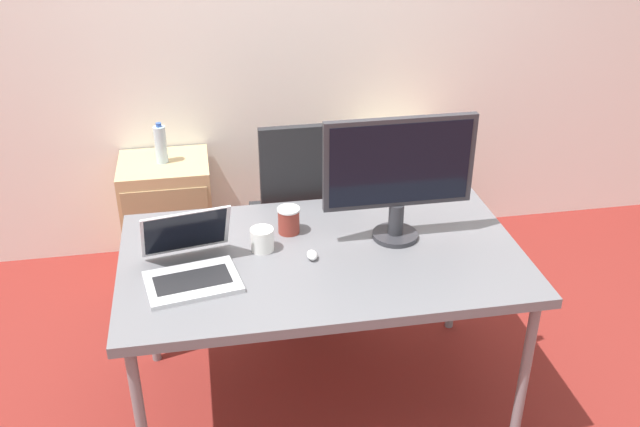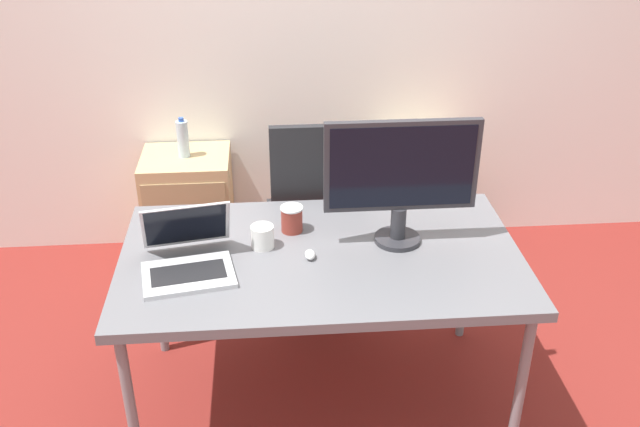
{
  "view_description": "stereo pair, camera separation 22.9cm",
  "coord_description": "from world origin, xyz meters",
  "px_view_note": "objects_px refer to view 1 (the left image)",
  "views": [
    {
      "loc": [
        -0.42,
        -2.3,
        2.18
      ],
      "look_at": [
        0.0,
        0.04,
        0.89
      ],
      "focal_mm": 40.0,
      "sensor_mm": 36.0,
      "label": 1
    },
    {
      "loc": [
        -0.19,
        -2.33,
        2.18
      ],
      "look_at": [
        0.0,
        0.04,
        0.89
      ],
      "focal_mm": 40.0,
      "sensor_mm": 36.0,
      "label": 2
    }
  ],
  "objects_px": {
    "water_bottle": "(161,144)",
    "coffee_cup_white": "(262,240)",
    "laptop_center": "(190,264)",
    "monitor": "(399,172)",
    "cabinet_right": "(395,197)",
    "office_chair": "(304,238)",
    "cabinet_left": "(169,216)",
    "coffee_cup_brown": "(289,220)",
    "mouse": "(312,255)"
  },
  "relations": [
    {
      "from": "office_chair",
      "to": "coffee_cup_brown",
      "type": "xyz_separation_m",
      "value": [
        -0.14,
        -0.53,
        0.4
      ]
    },
    {
      "from": "laptop_center",
      "to": "coffee_cup_brown",
      "type": "height_order",
      "value": "laptop_center"
    },
    {
      "from": "laptop_center",
      "to": "coffee_cup_white",
      "type": "bearing_deg",
      "value": 26.18
    },
    {
      "from": "laptop_center",
      "to": "coffee_cup_brown",
      "type": "xyz_separation_m",
      "value": [
        0.4,
        0.25,
        0.01
      ]
    },
    {
      "from": "cabinet_right",
      "to": "water_bottle",
      "type": "relative_size",
      "value": 2.95
    },
    {
      "from": "cabinet_right",
      "to": "coffee_cup_white",
      "type": "relative_size",
      "value": 7.01
    },
    {
      "from": "office_chair",
      "to": "cabinet_left",
      "type": "bearing_deg",
      "value": 144.57
    },
    {
      "from": "water_bottle",
      "to": "laptop_center",
      "type": "bearing_deg",
      "value": -84.01
    },
    {
      "from": "office_chair",
      "to": "coffee_cup_brown",
      "type": "height_order",
      "value": "office_chair"
    },
    {
      "from": "water_bottle",
      "to": "mouse",
      "type": "relative_size",
      "value": 3.56
    },
    {
      "from": "office_chair",
      "to": "cabinet_right",
      "type": "bearing_deg",
      "value": 38.25
    },
    {
      "from": "water_bottle",
      "to": "laptop_center",
      "type": "distance_m",
      "value": 1.27
    },
    {
      "from": "cabinet_left",
      "to": "coffee_cup_white",
      "type": "height_order",
      "value": "coffee_cup_white"
    },
    {
      "from": "water_bottle",
      "to": "laptop_center",
      "type": "relative_size",
      "value": 0.55
    },
    {
      "from": "monitor",
      "to": "mouse",
      "type": "distance_m",
      "value": 0.46
    },
    {
      "from": "monitor",
      "to": "cabinet_left",
      "type": "bearing_deg",
      "value": 130.0
    },
    {
      "from": "cabinet_right",
      "to": "water_bottle",
      "type": "xyz_separation_m",
      "value": [
        -1.27,
        0.0,
        0.42
      ]
    },
    {
      "from": "office_chair",
      "to": "water_bottle",
      "type": "height_order",
      "value": "office_chair"
    },
    {
      "from": "office_chair",
      "to": "cabinet_right",
      "type": "xyz_separation_m",
      "value": [
        0.6,
        0.47,
        -0.07
      ]
    },
    {
      "from": "coffee_cup_white",
      "to": "coffee_cup_brown",
      "type": "height_order",
      "value": "coffee_cup_brown"
    },
    {
      "from": "laptop_center",
      "to": "monitor",
      "type": "relative_size",
      "value": 0.67
    },
    {
      "from": "laptop_center",
      "to": "office_chair",
      "type": "bearing_deg",
      "value": 55.55
    },
    {
      "from": "cabinet_right",
      "to": "water_bottle",
      "type": "distance_m",
      "value": 1.34
    },
    {
      "from": "mouse",
      "to": "monitor",
      "type": "bearing_deg",
      "value": 15.71
    },
    {
      "from": "cabinet_left",
      "to": "laptop_center",
      "type": "xyz_separation_m",
      "value": [
        0.13,
        -1.26,
        0.46
      ]
    },
    {
      "from": "office_chair",
      "to": "cabinet_right",
      "type": "height_order",
      "value": "office_chair"
    },
    {
      "from": "cabinet_right",
      "to": "coffee_cup_white",
      "type": "bearing_deg",
      "value": -127.59
    },
    {
      "from": "water_bottle",
      "to": "mouse",
      "type": "xyz_separation_m",
      "value": [
        0.59,
        -1.22,
        0.01
      ]
    },
    {
      "from": "coffee_cup_white",
      "to": "cabinet_left",
      "type": "bearing_deg",
      "value": 110.01
    },
    {
      "from": "water_bottle",
      "to": "mouse",
      "type": "distance_m",
      "value": 1.35
    },
    {
      "from": "monitor",
      "to": "mouse",
      "type": "bearing_deg",
      "value": -164.29
    },
    {
      "from": "cabinet_right",
      "to": "office_chair",
      "type": "bearing_deg",
      "value": -141.75
    },
    {
      "from": "office_chair",
      "to": "mouse",
      "type": "distance_m",
      "value": 0.83
    },
    {
      "from": "laptop_center",
      "to": "coffee_cup_brown",
      "type": "distance_m",
      "value": 0.47
    },
    {
      "from": "water_bottle",
      "to": "coffee_cup_white",
      "type": "distance_m",
      "value": 1.19
    },
    {
      "from": "cabinet_right",
      "to": "coffee_cup_white",
      "type": "distance_m",
      "value": 1.49
    },
    {
      "from": "office_chair",
      "to": "water_bottle",
      "type": "bearing_deg",
      "value": 144.44
    },
    {
      "from": "cabinet_left",
      "to": "cabinet_right",
      "type": "bearing_deg",
      "value": 0.0
    },
    {
      "from": "office_chair",
      "to": "water_bottle",
      "type": "distance_m",
      "value": 0.89
    },
    {
      "from": "cabinet_left",
      "to": "laptop_center",
      "type": "distance_m",
      "value": 1.34
    },
    {
      "from": "cabinet_right",
      "to": "mouse",
      "type": "bearing_deg",
      "value": -119.31
    },
    {
      "from": "cabinet_left",
      "to": "monitor",
      "type": "bearing_deg",
      "value": -50.0
    },
    {
      "from": "office_chair",
      "to": "coffee_cup_white",
      "type": "relative_size",
      "value": 11.55
    },
    {
      "from": "water_bottle",
      "to": "monitor",
      "type": "distance_m",
      "value": 1.49
    },
    {
      "from": "mouse",
      "to": "cabinet_left",
      "type": "bearing_deg",
      "value": 115.69
    },
    {
      "from": "cabinet_left",
      "to": "monitor",
      "type": "height_order",
      "value": "monitor"
    },
    {
      "from": "cabinet_left",
      "to": "mouse",
      "type": "xyz_separation_m",
      "value": [
        0.59,
        -1.22,
        0.43
      ]
    },
    {
      "from": "laptop_center",
      "to": "monitor",
      "type": "height_order",
      "value": "monitor"
    },
    {
      "from": "coffee_cup_white",
      "to": "monitor",
      "type": "bearing_deg",
      "value": 0.11
    },
    {
      "from": "mouse",
      "to": "water_bottle",
      "type": "bearing_deg",
      "value": 115.65
    }
  ]
}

